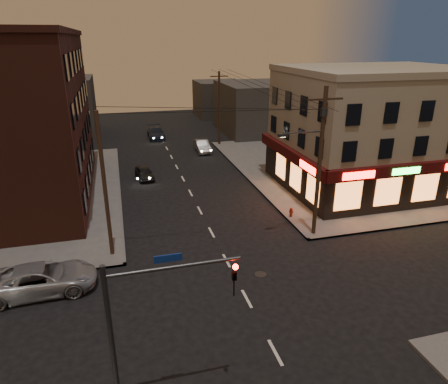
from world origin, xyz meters
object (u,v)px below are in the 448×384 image
object	(u,v)px
suv_cross	(42,279)
sedan_near	(144,173)
sedan_mid	(202,146)
fire_hydrant	(291,212)
sedan_far	(156,133)

from	to	relation	value
suv_cross	sedan_near	bearing A→B (deg)	-23.13
sedan_mid	fire_hydrant	bearing A→B (deg)	-82.41
sedan_far	suv_cross	bearing A→B (deg)	-105.93
suv_cross	sedan_near	distance (m)	18.71
suv_cross	fire_hydrant	size ratio (longest dim) A/B	7.77
suv_cross	sedan_far	size ratio (longest dim) A/B	1.10
sedan_mid	fire_hydrant	distance (m)	20.77
sedan_far	fire_hydrant	size ratio (longest dim) A/B	7.07
fire_hydrant	sedan_near	bearing A→B (deg)	129.35
suv_cross	sedan_far	world-z (taller)	suv_cross
sedan_mid	sedan_far	distance (m)	9.68
suv_cross	sedan_far	xyz separation A→B (m)	(9.73, 34.30, -0.04)
sedan_near	suv_cross	bearing A→B (deg)	-118.33
sedan_far	fire_hydrant	distance (m)	29.96
sedan_near	fire_hydrant	bearing A→B (deg)	-57.64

